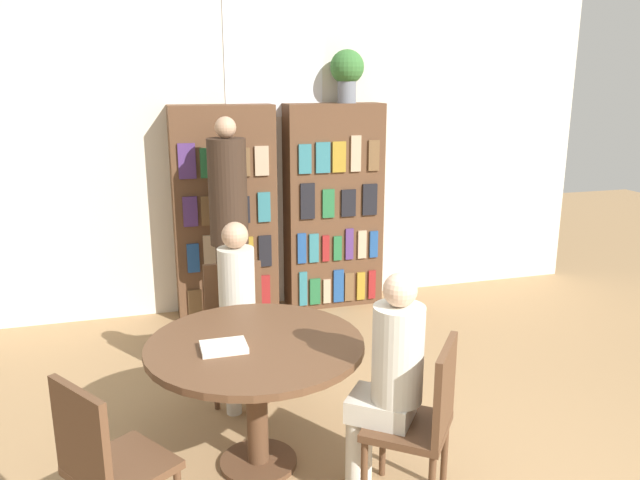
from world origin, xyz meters
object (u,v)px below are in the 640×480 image
Objects in this scene: seated_reader_right at (389,374)px; librarian_standing at (228,203)px; bookshelf_left at (225,213)px; seated_reader_left at (238,305)px; reading_table at (256,363)px; chair_far_side at (423,416)px; chair_near_camera at (106,461)px; flower_vase at (347,71)px; chair_left_side at (236,322)px; bookshelf_right at (333,207)px.

seated_reader_right is 0.67× the size of librarian_standing.
seated_reader_left is (-0.15, -1.68, -0.26)m from bookshelf_left.
librarian_standing reaches higher than reading_table.
seated_reader_left is (-0.71, 1.32, 0.19)m from chair_far_side.
bookshelf_left is at bearing 85.81° from reading_table.
bookshelf_left is 1.61× the size of reading_table.
seated_reader_left is 1.00× the size of seated_reader_right.
chair_near_camera is at bearing 130.49° from seated_reader_right.
librarian_standing is at bearing 51.12° from chair_far_side.
chair_far_side is at bearing -76.69° from librarian_standing.
bookshelf_left reaches higher than chair_near_camera.
flower_vase reaches higher than chair_near_camera.
flower_vase is 0.53× the size of chair_far_side.
chair_far_side is 0.27m from seated_reader_right.
bookshelf_left is 2.12× the size of chair_left_side.
seated_reader_right is at bearing -81.84° from bookshelf_left.
seated_reader_left reaches higher than chair_near_camera.
chair_far_side reaches higher than reading_table.
flower_vase is 2.61m from seated_reader_left.
bookshelf_left reaches higher than chair_far_side.
librarian_standing is at bearing -156.94° from flower_vase.
librarian_standing is at bearing -94.78° from chair_left_side.
chair_left_side is at bearing -128.19° from bookshelf_right.
chair_far_side is 1.51m from seated_reader_left.
seated_reader_left is at bearing -95.25° from bookshelf_left.
bookshelf_left is 1.55× the size of seated_reader_right.
chair_near_camera is 0.72× the size of seated_reader_left.
librarian_standing reaches higher than seated_reader_right.
librarian_standing is at bearing 85.71° from reading_table.
seated_reader_left is at bearing 113.80° from chair_near_camera.
seated_reader_left is at bearing -125.15° from bookshelf_right.
chair_far_side is (0.71, -1.50, 0.00)m from chair_left_side.
reading_table is 0.94m from chair_near_camera.
flower_vase is at bearing 26.59° from chair_far_side.
flower_vase is 2.62m from chair_left_side.
bookshelf_left is at bearing 128.00° from chair_near_camera.
reading_table is 2.00m from librarian_standing.
chair_near_camera is at bearing 126.00° from chair_far_side.
reading_table is at bearing 90.00° from chair_near_camera.
reading_table is at bearing -94.19° from bookshelf_left.
reading_table is at bearing 90.00° from seated_reader_left.
bookshelf_right reaches higher than chair_far_side.
chair_near_camera is 0.73× the size of seated_reader_right.
librarian_standing is (-0.03, -0.50, 0.19)m from bookshelf_left.
librarian_standing reaches higher than chair_far_side.
bookshelf_right is 2.12× the size of chair_far_side.
reading_table is at bearing -116.44° from bookshelf_right.
bookshelf_right is 1.19m from librarian_standing.
bookshelf_left is 2.12× the size of chair_far_side.
seated_reader_right reaches higher than chair_left_side.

